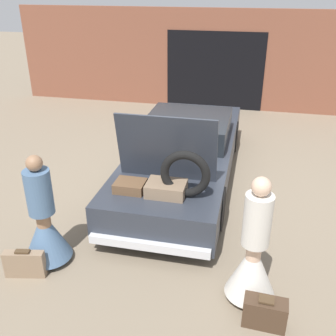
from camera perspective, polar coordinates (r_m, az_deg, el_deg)
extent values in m
plane|color=#7F705B|center=(7.68, 2.30, -1.48)|extent=(40.00, 40.00, 0.00)
cube|color=brown|center=(11.79, 6.91, 15.30)|extent=(12.00, 0.12, 2.80)
cube|color=black|center=(11.77, 6.79, 13.81)|extent=(2.80, 0.02, 2.20)
cube|color=#2D333D|center=(7.48, 2.36, 1.62)|extent=(1.77, 5.09, 0.55)
cube|color=#1E2328|center=(7.57, 2.85, 5.92)|extent=(1.56, 1.63, 0.42)
cylinder|color=black|center=(9.11, -0.89, 5.42)|extent=(0.18, 0.69, 0.69)
cylinder|color=black|center=(8.89, 9.43, 4.54)|extent=(0.18, 0.69, 0.69)
cylinder|color=black|center=(6.41, -7.41, -4.12)|extent=(0.18, 0.69, 0.69)
cylinder|color=black|center=(6.10, 7.27, -5.81)|extent=(0.18, 0.69, 0.69)
cube|color=silver|center=(5.39, -2.83, -11.20)|extent=(1.68, 0.10, 0.12)
cube|color=#2D333D|center=(5.81, -0.23, 2.87)|extent=(1.51, 0.24, 1.05)
cube|color=brown|center=(5.73, -5.51, -2.62)|extent=(0.44, 0.35, 0.14)
cube|color=#8C7259|center=(5.59, -0.26, -3.01)|extent=(0.56, 0.41, 0.19)
torus|color=black|center=(5.42, 2.51, -0.92)|extent=(0.70, 0.12, 0.70)
cylinder|color=#997051|center=(5.61, -17.25, -9.51)|extent=(0.19, 0.19, 0.77)
cone|color=slate|center=(5.59, -17.31, -9.18)|extent=(0.64, 0.64, 0.69)
cylinder|color=slate|center=(5.26, -18.23, -3.36)|extent=(0.34, 0.34, 0.61)
sphere|color=#997051|center=(5.08, -18.85, 0.67)|extent=(0.21, 0.21, 0.21)
cylinder|color=beige|center=(4.90, 12.01, -14.42)|extent=(0.17, 0.17, 0.80)
cone|color=silver|center=(4.88, 12.06, -14.06)|extent=(0.60, 0.60, 0.72)
cylinder|color=silver|center=(4.48, 12.85, -7.41)|extent=(0.32, 0.32, 0.63)
sphere|color=beige|center=(4.27, 13.40, -2.64)|extent=(0.22, 0.22, 0.22)
cube|color=#8C7259|center=(5.56, -20.07, -12.96)|extent=(0.54, 0.23, 0.37)
cube|color=#4C3823|center=(5.44, -20.40, -11.27)|extent=(0.19, 0.11, 0.02)
cube|color=#473323|center=(4.77, 13.85, -19.72)|extent=(0.49, 0.24, 0.35)
cube|color=#4C3823|center=(4.63, 14.12, -18.02)|extent=(0.17, 0.14, 0.02)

